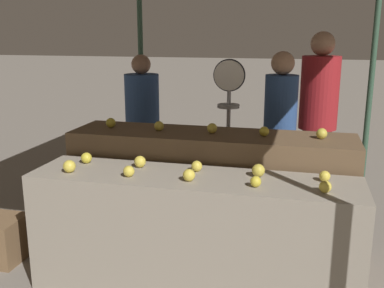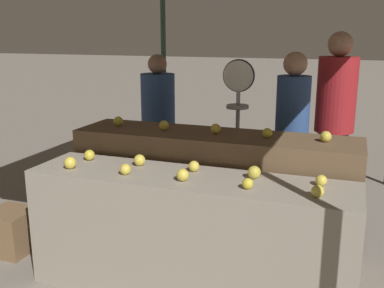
{
  "view_description": "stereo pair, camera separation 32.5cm",
  "coord_description": "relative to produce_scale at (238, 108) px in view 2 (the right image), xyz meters",
  "views": [
    {
      "loc": [
        0.7,
        -2.81,
        1.82
      ],
      "look_at": [
        -0.08,
        0.3,
        1.02
      ],
      "focal_mm": 42.0,
      "sensor_mm": 36.0,
      "label": 1
    },
    {
      "loc": [
        1.01,
        -2.72,
        1.82
      ],
      "look_at": [
        -0.08,
        0.3,
        1.02
      ],
      "focal_mm": 42.0,
      "sensor_mm": 36.0,
      "label": 2
    }
  ],
  "objects": [
    {
      "name": "apple_front_3",
      "position": [
        0.39,
        -1.27,
        -0.26
      ],
      "size": [
        0.07,
        0.07,
        0.07
      ],
      "primitive_type": "sphere",
      "color": "gold",
      "rests_on": "display_counter_front"
    },
    {
      "name": "apple_back_1",
      "position": [
        -0.47,
        -0.57,
        -0.08
      ],
      "size": [
        0.08,
        0.08,
        0.08
      ],
      "primitive_type": "sphere",
      "color": "yellow",
      "rests_on": "display_counter_back"
    },
    {
      "name": "apple_front_4",
      "position": [
        0.81,
        -1.27,
        -0.26
      ],
      "size": [
        0.08,
        0.08,
        0.08
      ],
      "primitive_type": "sphere",
      "color": "yellow",
      "rests_on": "display_counter_front"
    },
    {
      "name": "apple_front_7",
      "position": [
        -0.04,
        -1.04,
        -0.25
      ],
      "size": [
        0.08,
        0.08,
        0.08
      ],
      "primitive_type": "sphere",
      "color": "yellow",
      "rests_on": "display_counter_front"
    },
    {
      "name": "apple_back_0",
      "position": [
        -0.91,
        -0.55,
        -0.08
      ],
      "size": [
        0.08,
        0.08,
        0.08
      ],
      "primitive_type": "sphere",
      "color": "gold",
      "rests_on": "display_counter_back"
    },
    {
      "name": "person_customer_right",
      "position": [
        0.81,
        0.77,
        -0.11
      ],
      "size": [
        0.39,
        0.39,
        1.83
      ],
      "rotation": [
        0.0,
        0.0,
        3.13
      ],
      "color": "#2D2D38",
      "rests_on": "ground_plane"
    },
    {
      "name": "person_customer_left",
      "position": [
        -1.06,
        0.62,
        -0.25
      ],
      "size": [
        0.46,
        0.46,
        1.59
      ],
      "rotation": [
        0.0,
        0.0,
        3.42
      ],
      "color": "#2D2D38",
      "rests_on": "ground_plane"
    },
    {
      "name": "apple_front_1",
      "position": [
        -0.46,
        -1.27,
        -0.25
      ],
      "size": [
        0.08,
        0.08,
        0.08
      ],
      "primitive_type": "sphere",
      "color": "yellow",
      "rests_on": "display_counter_front"
    },
    {
      "name": "apple_front_5",
      "position": [
        -0.89,
        -1.04,
        -0.25
      ],
      "size": [
        0.08,
        0.08,
        0.08
      ],
      "primitive_type": "sphere",
      "color": "gold",
      "rests_on": "display_counter_front"
    },
    {
      "name": "display_counter_front",
      "position": [
        -0.05,
        -1.16,
        -0.73
      ],
      "size": [
        2.26,
        0.55,
        0.87
      ],
      "primitive_type": "cube",
      "color": "gray",
      "rests_on": "ground_plane"
    },
    {
      "name": "apple_back_3",
      "position": [
        0.37,
        -0.56,
        -0.08
      ],
      "size": [
        0.08,
        0.08,
        0.08
      ],
      "primitive_type": "sphere",
      "color": "gold",
      "rests_on": "display_counter_back"
    },
    {
      "name": "apple_front_8",
      "position": [
        0.39,
        -1.05,
        -0.25
      ],
      "size": [
        0.09,
        0.09,
        0.09
      ],
      "primitive_type": "sphere",
      "color": "gold",
      "rests_on": "display_counter_front"
    },
    {
      "name": "apple_front_0",
      "position": [
        -0.9,
        -1.28,
        -0.25
      ],
      "size": [
        0.09,
        0.09,
        0.09
      ],
      "primitive_type": "sphere",
      "color": "yellow",
      "rests_on": "display_counter_front"
    },
    {
      "name": "person_vendor_at_scale",
      "position": [
        0.45,
        0.3,
        -0.2
      ],
      "size": [
        0.37,
        0.37,
        1.65
      ],
      "rotation": [
        0.0,
        0.0,
        2.94
      ],
      "color": "#2D2D38",
      "rests_on": "ground_plane"
    },
    {
      "name": "apple_front_9",
      "position": [
        0.82,
        -1.05,
        -0.26
      ],
      "size": [
        0.07,
        0.07,
        0.07
      ],
      "primitive_type": "sphere",
      "color": "yellow",
      "rests_on": "display_counter_front"
    },
    {
      "name": "apple_back_2",
      "position": [
        -0.04,
        -0.56,
        -0.08
      ],
      "size": [
        0.08,
        0.08,
        0.08
      ],
      "primitive_type": "sphere",
      "color": "yellow",
      "rests_on": "display_counter_back"
    },
    {
      "name": "display_counter_back",
      "position": [
        -0.05,
        -0.56,
        -0.64
      ],
      "size": [
        2.26,
        0.55,
        1.04
      ],
      "primitive_type": "cube",
      "color": "brown",
      "rests_on": "ground_plane"
    },
    {
      "name": "apple_front_6",
      "position": [
        -0.47,
        -1.04,
        -0.25
      ],
      "size": [
        0.08,
        0.08,
        0.08
      ],
      "primitive_type": "sphere",
      "color": "yellow",
      "rests_on": "display_counter_front"
    },
    {
      "name": "produce_scale",
      "position": [
        0.0,
        0.0,
        0.0
      ],
      "size": [
        0.29,
        0.2,
        1.59
      ],
      "color": "#99999E",
      "rests_on": "ground_plane"
    },
    {
      "name": "apple_back_4",
      "position": [
        0.8,
        -0.55,
        -0.08
      ],
      "size": [
        0.08,
        0.08,
        0.08
      ],
      "primitive_type": "sphere",
      "color": "gold",
      "rests_on": "display_counter_back"
    },
    {
      "name": "wooden_crate_side",
      "position": [
        -1.68,
        -1.09,
        -0.98
      ],
      "size": [
        0.36,
        0.36,
        0.36
      ],
      "primitive_type": "cube",
      "color": "brown",
      "rests_on": "ground_plane"
    },
    {
      "name": "apple_front_2",
      "position": [
        -0.05,
        -1.26,
        -0.25
      ],
      "size": [
        0.08,
        0.08,
        0.08
      ],
      "primitive_type": "sphere",
      "color": "yellow",
      "rests_on": "display_counter_front"
    }
  ]
}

